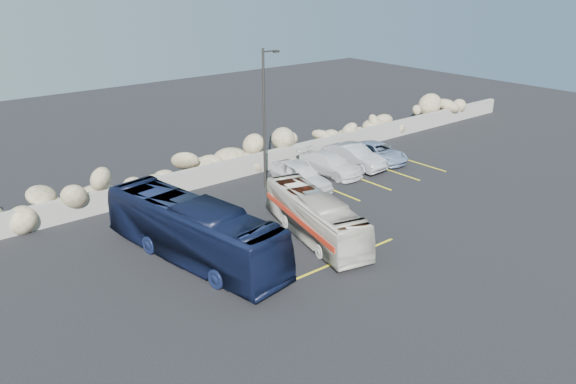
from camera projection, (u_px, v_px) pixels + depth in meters
ground at (350, 260)px, 24.63m from camera, size 90.00×90.00×0.00m
seawall at (206, 176)px, 33.08m from camera, size 60.00×0.40×1.20m
riprap_pile at (195, 159)px, 33.70m from camera, size 54.00×2.80×2.60m
parking_lines at (338, 198)px, 31.38m from camera, size 18.16×9.36×0.01m
lamppost at (265, 116)px, 31.43m from camera, size 1.14×0.18×8.00m
vintage_bus at (315, 216)px, 26.40m from camera, size 3.58×7.88×2.14m
tour_coach at (193, 231)px, 24.22m from camera, size 3.83×10.07×2.74m
car_a at (301, 175)px, 32.64m from camera, size 2.28×4.69×1.54m
car_b at (354, 156)px, 36.11m from camera, size 1.79×4.53×1.47m
car_c at (330, 164)px, 34.93m from camera, size 2.15×4.62×1.30m
car_d at (378, 152)px, 37.37m from camera, size 2.22×4.46×1.21m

